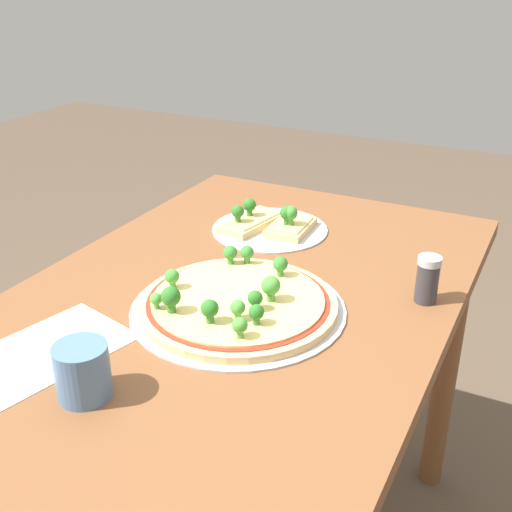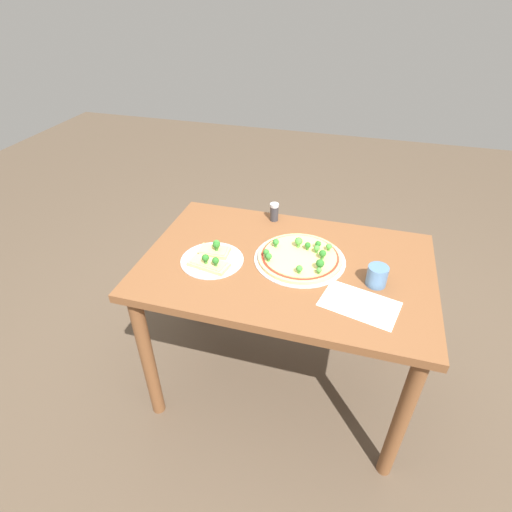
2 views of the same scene
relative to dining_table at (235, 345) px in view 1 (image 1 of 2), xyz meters
The scene contains 6 objects.
dining_table is the anchor object (origin of this frame).
pizza_tray_whole 0.14m from the dining_table, 34.50° to the left, with size 0.38×0.38×0.07m.
pizza_tray_slice 0.34m from the dining_table, 166.27° to the right, with size 0.26×0.26×0.07m.
drinking_cup 0.39m from the dining_table, ahead, with size 0.08×0.08×0.08m, color #4C7099.
condiment_shaker 0.38m from the dining_table, 112.44° to the left, with size 0.04×0.04×0.09m.
paper_menu 0.37m from the dining_table, 29.81° to the right, with size 0.27×0.17×0.00m, color white.
Camera 1 is at (0.91, 0.51, 1.35)m, focal length 45.00 mm.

